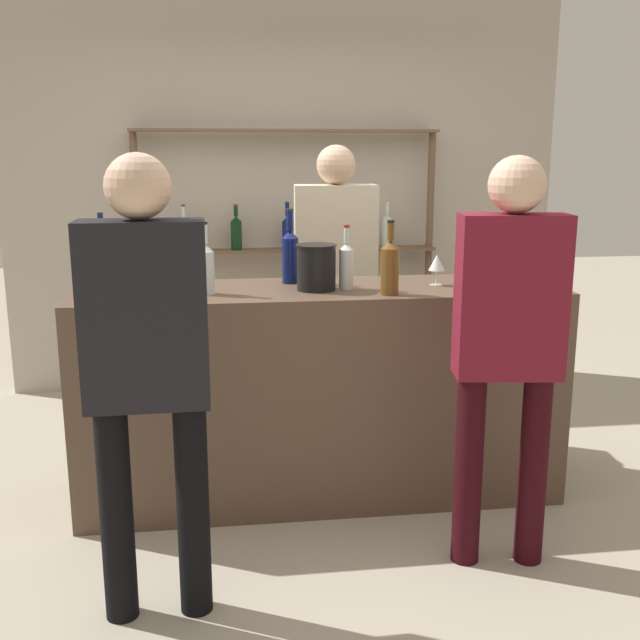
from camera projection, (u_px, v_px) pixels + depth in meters
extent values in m
plane|color=#B2A893|center=(320.00, 490.00, 3.86)|extent=(16.00, 16.00, 0.00)
cube|color=brown|center=(320.00, 392.00, 3.75)|extent=(2.36, 0.64, 1.06)
cube|color=#B2A899|center=(285.00, 195.00, 5.41)|extent=(3.96, 0.12, 2.80)
cylinder|color=brown|center=(140.00, 266.00, 5.21)|extent=(0.05, 0.05, 1.86)
cylinder|color=brown|center=(428.00, 260.00, 5.47)|extent=(0.05, 0.05, 1.86)
cube|color=brown|center=(286.00, 131.00, 5.14)|extent=(2.12, 0.18, 0.02)
cube|color=brown|center=(288.00, 250.00, 5.32)|extent=(2.12, 0.18, 0.02)
cylinder|color=silver|center=(184.00, 237.00, 5.20)|extent=(0.07, 0.07, 0.19)
cone|color=silver|center=(184.00, 221.00, 5.18)|extent=(0.07, 0.07, 0.03)
cylinder|color=silver|center=(183.00, 213.00, 5.16)|extent=(0.03, 0.03, 0.09)
cylinder|color=#232328|center=(183.00, 205.00, 5.15)|extent=(0.03, 0.03, 0.01)
cylinder|color=black|center=(236.00, 236.00, 5.25)|extent=(0.08, 0.08, 0.20)
cone|color=black|center=(236.00, 219.00, 5.22)|extent=(0.08, 0.08, 0.03)
cylinder|color=black|center=(236.00, 211.00, 5.21)|extent=(0.03, 0.03, 0.07)
cylinder|color=maroon|center=(236.00, 205.00, 5.20)|extent=(0.03, 0.03, 0.01)
cylinder|color=#0F1956|center=(287.00, 235.00, 5.29)|extent=(0.07, 0.07, 0.19)
cone|color=#0F1956|center=(287.00, 219.00, 5.27)|extent=(0.07, 0.07, 0.03)
cylinder|color=#0F1956|center=(287.00, 210.00, 5.26)|extent=(0.03, 0.03, 0.09)
cylinder|color=#232328|center=(287.00, 203.00, 5.24)|extent=(0.03, 0.03, 0.01)
cylinder|color=silver|center=(338.00, 233.00, 5.34)|extent=(0.07, 0.07, 0.21)
cone|color=silver|center=(338.00, 216.00, 5.31)|extent=(0.07, 0.07, 0.03)
cylinder|color=silver|center=(338.00, 207.00, 5.30)|extent=(0.03, 0.03, 0.10)
cylinder|color=maroon|center=(338.00, 199.00, 5.29)|extent=(0.03, 0.03, 0.01)
cylinder|color=silver|center=(387.00, 233.00, 5.39)|extent=(0.07, 0.07, 0.20)
cone|color=silver|center=(387.00, 217.00, 5.36)|extent=(0.07, 0.07, 0.03)
cylinder|color=silver|center=(388.00, 208.00, 5.35)|extent=(0.03, 0.03, 0.09)
cylinder|color=gold|center=(388.00, 201.00, 5.34)|extent=(0.03, 0.03, 0.01)
cylinder|color=black|center=(114.00, 271.00, 3.55)|extent=(0.08, 0.08, 0.18)
cone|color=black|center=(112.00, 249.00, 3.52)|extent=(0.08, 0.08, 0.04)
cylinder|color=black|center=(112.00, 235.00, 3.51)|extent=(0.03, 0.03, 0.10)
cylinder|color=gold|center=(111.00, 223.00, 3.49)|extent=(0.03, 0.03, 0.01)
cylinder|color=silver|center=(346.00, 269.00, 3.59)|extent=(0.07, 0.07, 0.19)
cone|color=silver|center=(346.00, 246.00, 3.56)|extent=(0.07, 0.07, 0.03)
cylinder|color=silver|center=(347.00, 235.00, 3.55)|extent=(0.03, 0.03, 0.07)
cylinder|color=maroon|center=(347.00, 226.00, 3.54)|extent=(0.03, 0.03, 0.01)
cylinder|color=#0F1956|center=(290.00, 261.00, 3.74)|extent=(0.08, 0.08, 0.23)
cone|color=#0F1956|center=(290.00, 234.00, 3.71)|extent=(0.08, 0.08, 0.04)
cylinder|color=#0F1956|center=(290.00, 221.00, 3.70)|extent=(0.03, 0.03, 0.10)
cylinder|color=#232328|center=(290.00, 210.00, 3.68)|extent=(0.03, 0.03, 0.01)
cylinder|color=brown|center=(390.00, 272.00, 3.44)|extent=(0.08, 0.08, 0.21)
cone|color=brown|center=(390.00, 244.00, 3.41)|extent=(0.08, 0.08, 0.04)
cylinder|color=brown|center=(391.00, 232.00, 3.40)|extent=(0.03, 0.03, 0.08)
cylinder|color=black|center=(391.00, 221.00, 3.39)|extent=(0.03, 0.03, 0.01)
cylinder|color=silver|center=(205.00, 273.00, 3.45)|extent=(0.08, 0.08, 0.20)
cone|color=silver|center=(205.00, 248.00, 3.42)|extent=(0.08, 0.08, 0.04)
cylinder|color=silver|center=(204.00, 234.00, 3.41)|extent=(0.03, 0.03, 0.09)
cylinder|color=black|center=(204.00, 223.00, 3.40)|extent=(0.03, 0.03, 0.01)
cylinder|color=#0F1956|center=(103.00, 265.00, 3.61)|extent=(0.07, 0.07, 0.22)
cone|color=#0F1956|center=(102.00, 239.00, 3.58)|extent=(0.07, 0.07, 0.03)
cylinder|color=#0F1956|center=(101.00, 225.00, 3.57)|extent=(0.03, 0.03, 0.10)
cylinder|color=#232328|center=(100.00, 214.00, 3.56)|extent=(0.03, 0.03, 0.01)
cylinder|color=silver|center=(436.00, 285.00, 3.71)|extent=(0.06, 0.06, 0.00)
cylinder|color=silver|center=(436.00, 277.00, 3.70)|extent=(0.01, 0.01, 0.07)
cone|color=silver|center=(436.00, 262.00, 3.68)|extent=(0.08, 0.08, 0.08)
cylinder|color=black|center=(316.00, 268.00, 3.55)|extent=(0.18, 0.18, 0.21)
cylinder|color=black|center=(316.00, 245.00, 3.53)|extent=(0.20, 0.20, 0.01)
cylinder|color=silver|center=(133.00, 278.00, 3.48)|extent=(0.11, 0.11, 0.14)
sphere|color=tan|center=(128.00, 288.00, 3.46)|extent=(0.02, 0.02, 0.02)
sphere|color=tan|center=(135.00, 285.00, 3.50)|extent=(0.02, 0.02, 0.02)
sphere|color=tan|center=(136.00, 290.00, 3.47)|extent=(0.02, 0.02, 0.02)
sphere|color=tan|center=(137.00, 285.00, 3.48)|extent=(0.02, 0.02, 0.02)
sphere|color=tan|center=(128.00, 278.00, 3.48)|extent=(0.02, 0.02, 0.02)
sphere|color=tan|center=(132.00, 283.00, 3.46)|extent=(0.02, 0.02, 0.02)
sphere|color=tan|center=(129.00, 282.00, 3.49)|extent=(0.02, 0.02, 0.02)
cylinder|color=black|center=(533.00, 470.00, 3.12)|extent=(0.12, 0.12, 0.82)
cylinder|color=black|center=(468.00, 470.00, 3.12)|extent=(0.12, 0.12, 0.82)
cube|color=maroon|center=(511.00, 297.00, 2.96)|extent=(0.44, 0.24, 0.65)
sphere|color=#DBB293|center=(517.00, 185.00, 2.86)|extent=(0.22, 0.22, 0.22)
cylinder|color=black|center=(193.00, 509.00, 2.78)|extent=(0.12, 0.12, 0.83)
cylinder|color=black|center=(116.00, 514.00, 2.74)|extent=(0.12, 0.12, 0.83)
cube|color=black|center=(145.00, 315.00, 2.59)|extent=(0.44, 0.20, 0.66)
sphere|color=#DBB293|center=(138.00, 186.00, 2.49)|extent=(0.22, 0.22, 0.22)
cylinder|color=#575347|center=(310.00, 365.00, 4.60)|extent=(0.14, 0.14, 0.85)
cylinder|color=#575347|center=(360.00, 364.00, 4.62)|extent=(0.14, 0.14, 0.85)
cube|color=beige|center=(336.00, 242.00, 4.44)|extent=(0.50, 0.25, 0.67)
sphere|color=#DBB293|center=(336.00, 165.00, 4.34)|extent=(0.23, 0.23, 0.23)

